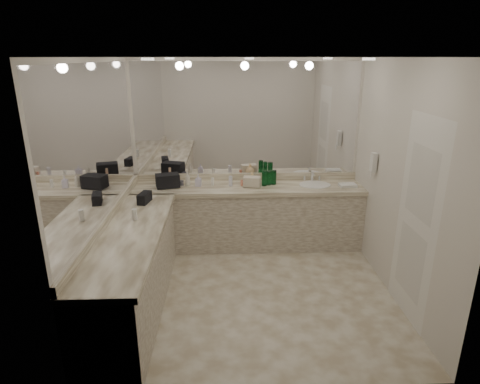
{
  "coord_description": "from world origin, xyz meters",
  "views": [
    {
      "loc": [
        -0.3,
        -4.1,
        2.6
      ],
      "look_at": [
        -0.13,
        0.4,
        1.08
      ],
      "focal_mm": 30.0,
      "sensor_mm": 36.0,
      "label": 1
    }
  ],
  "objects_px": {
    "wall_phone": "(374,162)",
    "hand_towel": "(348,185)",
    "cream_cosmetic_case": "(252,182)",
    "soap_bottle_c": "(252,178)",
    "sink": "(315,185)",
    "black_toiletry_bag": "(168,181)",
    "soap_bottle_a": "(188,179)",
    "soap_bottle_b": "(198,180)"
  },
  "relations": [
    {
      "from": "wall_phone",
      "to": "soap_bottle_a",
      "type": "xyz_separation_m",
      "value": [
        -2.38,
        0.55,
        -0.35
      ]
    },
    {
      "from": "hand_towel",
      "to": "sink",
      "type": "bearing_deg",
      "value": 168.31
    },
    {
      "from": "black_toiletry_bag",
      "to": "soap_bottle_c",
      "type": "bearing_deg",
      "value": 4.74
    },
    {
      "from": "soap_bottle_a",
      "to": "soap_bottle_b",
      "type": "height_order",
      "value": "soap_bottle_a"
    },
    {
      "from": "wall_phone",
      "to": "soap_bottle_b",
      "type": "distance_m",
      "value": 2.32
    },
    {
      "from": "wall_phone",
      "to": "soap_bottle_a",
      "type": "height_order",
      "value": "wall_phone"
    },
    {
      "from": "sink",
      "to": "soap_bottle_a",
      "type": "relative_size",
      "value": 2.31
    },
    {
      "from": "cream_cosmetic_case",
      "to": "hand_towel",
      "type": "height_order",
      "value": "cream_cosmetic_case"
    },
    {
      "from": "black_toiletry_bag",
      "to": "soap_bottle_a",
      "type": "distance_m",
      "value": 0.28
    },
    {
      "from": "hand_towel",
      "to": "soap_bottle_c",
      "type": "xyz_separation_m",
      "value": [
        -1.32,
        0.15,
        0.07
      ]
    },
    {
      "from": "wall_phone",
      "to": "hand_towel",
      "type": "relative_size",
      "value": 1.05
    },
    {
      "from": "sink",
      "to": "black_toiletry_bag",
      "type": "height_order",
      "value": "black_toiletry_bag"
    },
    {
      "from": "cream_cosmetic_case",
      "to": "soap_bottle_b",
      "type": "xyz_separation_m",
      "value": [
        -0.74,
        0.05,
        0.02
      ]
    },
    {
      "from": "black_toiletry_bag",
      "to": "cream_cosmetic_case",
      "type": "xyz_separation_m",
      "value": [
        1.16,
        -0.01,
        -0.02
      ]
    },
    {
      "from": "black_toiletry_bag",
      "to": "cream_cosmetic_case",
      "type": "bearing_deg",
      "value": -0.46
    },
    {
      "from": "black_toiletry_bag",
      "to": "soap_bottle_a",
      "type": "bearing_deg",
      "value": 17.87
    },
    {
      "from": "black_toiletry_bag",
      "to": "cream_cosmetic_case",
      "type": "distance_m",
      "value": 1.16
    },
    {
      "from": "wall_phone",
      "to": "cream_cosmetic_case",
      "type": "relative_size",
      "value": 1.04
    },
    {
      "from": "hand_towel",
      "to": "soap_bottle_b",
      "type": "xyz_separation_m",
      "value": [
        -2.06,
        0.1,
        0.06
      ]
    },
    {
      "from": "wall_phone",
      "to": "soap_bottle_c",
      "type": "relative_size",
      "value": 1.33
    },
    {
      "from": "soap_bottle_a",
      "to": "soap_bottle_b",
      "type": "xyz_separation_m",
      "value": [
        0.15,
        -0.04,
        -0.01
      ]
    },
    {
      "from": "soap_bottle_a",
      "to": "sink",
      "type": "bearing_deg",
      "value": -1.7
    },
    {
      "from": "sink",
      "to": "hand_towel",
      "type": "height_order",
      "value": "hand_towel"
    },
    {
      "from": "hand_towel",
      "to": "soap_bottle_c",
      "type": "height_order",
      "value": "soap_bottle_c"
    },
    {
      "from": "wall_phone",
      "to": "soap_bottle_c",
      "type": "distance_m",
      "value": 1.63
    },
    {
      "from": "soap_bottle_b",
      "to": "sink",
      "type": "bearing_deg",
      "value": -0.35
    },
    {
      "from": "hand_towel",
      "to": "soap_bottle_a",
      "type": "distance_m",
      "value": 2.22
    },
    {
      "from": "hand_towel",
      "to": "soap_bottle_a",
      "type": "xyz_separation_m",
      "value": [
        -2.21,
        0.14,
        0.08
      ]
    },
    {
      "from": "soap_bottle_b",
      "to": "soap_bottle_c",
      "type": "distance_m",
      "value": 0.75
    },
    {
      "from": "soap_bottle_c",
      "to": "cream_cosmetic_case",
      "type": "bearing_deg",
      "value": -95.14
    },
    {
      "from": "hand_towel",
      "to": "soap_bottle_c",
      "type": "relative_size",
      "value": 1.27
    },
    {
      "from": "wall_phone",
      "to": "cream_cosmetic_case",
      "type": "height_order",
      "value": "wall_phone"
    },
    {
      "from": "wall_phone",
      "to": "hand_towel",
      "type": "distance_m",
      "value": 0.62
    },
    {
      "from": "black_toiletry_bag",
      "to": "hand_towel",
      "type": "xyz_separation_m",
      "value": [
        2.48,
        -0.06,
        -0.07
      ]
    },
    {
      "from": "sink",
      "to": "soap_bottle_b",
      "type": "height_order",
      "value": "soap_bottle_b"
    },
    {
      "from": "soap_bottle_a",
      "to": "soap_bottle_c",
      "type": "height_order",
      "value": "soap_bottle_a"
    },
    {
      "from": "cream_cosmetic_case",
      "to": "black_toiletry_bag",
      "type": "bearing_deg",
      "value": -170.87
    },
    {
      "from": "hand_towel",
      "to": "soap_bottle_a",
      "type": "bearing_deg",
      "value": 176.31
    },
    {
      "from": "hand_towel",
      "to": "soap_bottle_c",
      "type": "bearing_deg",
      "value": 173.33
    },
    {
      "from": "black_toiletry_bag",
      "to": "soap_bottle_b",
      "type": "bearing_deg",
      "value": 5.88
    },
    {
      "from": "sink",
      "to": "soap_bottle_c",
      "type": "height_order",
      "value": "soap_bottle_c"
    },
    {
      "from": "wall_phone",
      "to": "soap_bottle_a",
      "type": "bearing_deg",
      "value": 166.95
    }
  ]
}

